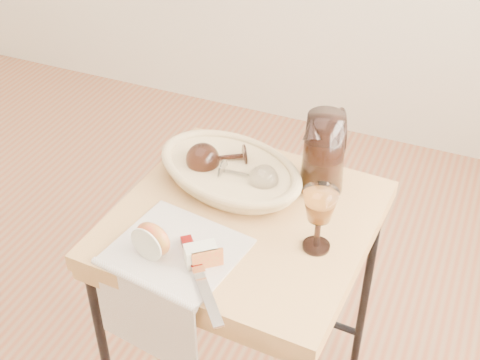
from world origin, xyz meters
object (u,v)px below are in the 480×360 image
at_px(side_table, 243,322).
at_px(bread_basket, 230,173).
at_px(wine_goblet, 319,220).
at_px(tea_towel, 177,251).
at_px(goblet_lying_a, 221,158).
at_px(goblet_lying_b, 246,176).
at_px(apple_half, 153,239).
at_px(pitcher, 324,153).
at_px(table_knife, 200,274).

bearing_deg(side_table, bread_basket, 127.00).
height_order(bread_basket, wine_goblet, wine_goblet).
distance_m(tea_towel, goblet_lying_a, 0.30).
xyz_separation_m(goblet_lying_b, wine_goblet, (0.22, -0.12, 0.03)).
height_order(bread_basket, apple_half, apple_half).
relative_size(goblet_lying_a, wine_goblet, 0.88).
xyz_separation_m(side_table, goblet_lying_a, (-0.11, 0.13, 0.42)).
height_order(tea_towel, pitcher, pitcher).
distance_m(side_table, pitcher, 0.52).
xyz_separation_m(side_table, goblet_lying_b, (-0.03, 0.09, 0.42)).
height_order(pitcher, table_knife, pitcher).
height_order(goblet_lying_b, pitcher, pitcher).
xyz_separation_m(goblet_lying_a, wine_goblet, (0.30, -0.16, 0.02)).
bearing_deg(bread_basket, side_table, -36.10).
bearing_deg(table_knife, side_table, 138.07).
bearing_deg(pitcher, side_table, -151.20).
distance_m(side_table, goblet_lying_b, 0.43).
bearing_deg(table_knife, bread_basket, 152.35).
xyz_separation_m(tea_towel, wine_goblet, (0.28, 0.13, 0.08)).
bearing_deg(pitcher, apple_half, -149.41).
distance_m(bread_basket, pitcher, 0.24).
bearing_deg(goblet_lying_b, pitcher, 24.69).
bearing_deg(wine_goblet, bread_basket, 151.95).
bearing_deg(bread_basket, apple_half, -81.36).
relative_size(bread_basket, wine_goblet, 2.22).
bearing_deg(pitcher, wine_goblet, -99.66).
bearing_deg(tea_towel, goblet_lying_b, 86.10).
distance_m(goblet_lying_b, apple_half, 0.30).
distance_m(goblet_lying_a, apple_half, 0.32).
distance_m(tea_towel, pitcher, 0.42).
distance_m(tea_towel, apple_half, 0.06).
xyz_separation_m(side_table, tea_towel, (-0.09, -0.17, 0.37)).
bearing_deg(pitcher, bread_basket, 172.83).
relative_size(tea_towel, table_knife, 1.04).
xyz_separation_m(bread_basket, table_knife, (0.08, -0.33, -0.01)).
height_order(wine_goblet, apple_half, wine_goblet).
bearing_deg(goblet_lying_b, table_knife, -88.72).
distance_m(goblet_lying_a, table_knife, 0.37).
bearing_deg(goblet_lying_a, pitcher, 159.08).
relative_size(wine_goblet, table_knife, 0.61).
height_order(apple_half, table_knife, apple_half).
relative_size(tea_towel, pitcher, 1.08).
relative_size(side_table, apple_half, 8.46).
bearing_deg(apple_half, pitcher, 65.69).
height_order(bread_basket, pitcher, pitcher).
relative_size(tea_towel, goblet_lying_b, 2.26).
bearing_deg(pitcher, goblet_lying_b, -176.18).
bearing_deg(table_knife, pitcher, 120.37).
bearing_deg(side_table, wine_goblet, -10.37).
bearing_deg(goblet_lying_a, bread_basket, 120.60).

